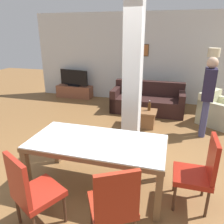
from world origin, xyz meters
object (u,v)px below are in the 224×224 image
Objects in this scene: dining_table at (97,150)px; bottle at (149,107)px; dining_chair_head_right at (200,170)px; armchair at (220,113)px; dining_chair_near_left at (31,190)px; sofa at (148,102)px; tv_stand at (75,91)px; floor_lamp at (213,59)px; standing_person at (208,92)px; dining_chair_near_right at (114,203)px; tv_screen at (74,78)px; coffee_table at (140,118)px.

dining_table is 2.44m from bottle.
dining_chair_head_right is 0.83× the size of armchair.
dining_chair_near_left is 4.62m from armchair.
sofa is 1.67× the size of armchair.
sofa is at bearing -16.47° from tv_stand.
dining_chair_near_left is at bearing 115.89° from dining_chair_head_right.
floor_lamp reaches higher than dining_chair_near_left.
standing_person is (1.34, -1.19, 0.68)m from sofa.
dining_chair_head_right reaches higher than bottle.
dining_chair_near_left is at bearing -117.61° from dining_table.
sofa is at bearing 62.92° from dining_chair_near_right.
dining_chair_head_right is at bearing 53.50° from dining_chair_near_left.
tv_screen is (-1.83, 5.04, 0.14)m from dining_chair_near_left.
dining_chair_near_left reaches higher than coffee_table.
dining_chair_near_right is 4.23m from sofa.
dining_table is at bearing 90.00° from dining_chair_near_left.
standing_person is (-0.45, -0.76, 0.69)m from armchair.
armchair is at bearing 166.72° from sofa.
standing_person is at bearing -9.01° from bottle.
dining_chair_head_right is 3.56m from sofa.
dining_chair_near_left is 5.37m from tv_stand.
dining_chair_near_right is 1.00× the size of dining_chair_near_left.
armchair is at bearing 18.86° from coffee_table.
floor_lamp is at bearing 63.46° from dining_table.
sofa reaches higher than bottle.
dining_chair_head_right reaches higher than dining_table.
standing_person is (3.93, -1.95, 0.30)m from tv_screen.
dining_chair_head_right is at bearing -64.96° from coffee_table.
dining_chair_near_left is 0.83× the size of armchair.
bottle is 3.26m from tv_stand.
dining_table is 2.78m from standing_person.
coffee_table is 2.48m from floor_lamp.
coffee_table is at bearing 87.36° from sofa.
dining_chair_near_right is 0.80× the size of tv_stand.
bottle is at bearing 86.51° from standing_person.
dining_chair_near_right is 4.14m from armchair.
bottle is at bearing -136.66° from floor_lamp.
dining_chair_head_right is at bearing 140.23° from tv_screen.
coffee_table is at bearing 83.97° from dining_table.
bottle reaches higher than coffee_table.
floor_lamp is 1.04× the size of standing_person.
tv_screen is (-3.63, 4.16, 0.14)m from dining_chair_head_right.
sofa is at bearing 98.58° from bottle.
standing_person is at bearing 39.44° from dining_chair_near_right.
floor_lamp is at bearing -167.66° from sofa.
dining_table is 0.94m from dining_chair_near_right.
dining_chair_head_right is 3.99× the size of bottle.
armchair is 1.75m from bottle.
dining_chair_near_left reaches higher than tv_stand.
dining_chair_near_left is at bearing -105.43° from bottle.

